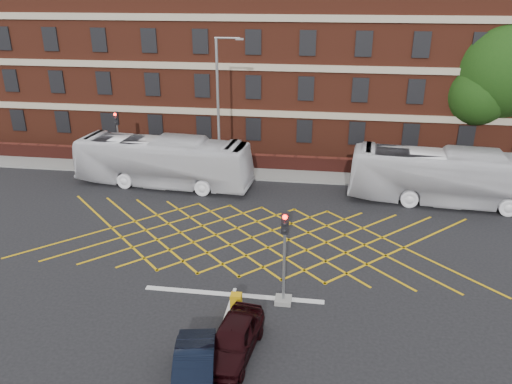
# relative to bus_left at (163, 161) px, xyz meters

# --- Properties ---
(ground) EXTENTS (120.00, 120.00, 0.00)m
(ground) POSITION_rel_bus_left_xyz_m (7.10, -8.85, -1.68)
(ground) COLOR black
(ground) RESTS_ON ground
(victorian_building) EXTENTS (51.00, 12.17, 20.40)m
(victorian_building) POSITION_rel_bus_left_xyz_m (7.35, 13.15, 6.16)
(victorian_building) COLOR #5C2517
(victorian_building) RESTS_ON ground
(boundary_wall) EXTENTS (56.00, 0.50, 1.10)m
(boundary_wall) POSITION_rel_bus_left_xyz_m (7.10, 4.15, -1.13)
(boundary_wall) COLOR #481913
(boundary_wall) RESTS_ON ground
(far_pavement) EXTENTS (60.00, 3.00, 0.12)m
(far_pavement) POSITION_rel_bus_left_xyz_m (7.10, 3.15, -1.62)
(far_pavement) COLOR slate
(far_pavement) RESTS_ON ground
(box_junction_hatching) EXTENTS (8.22, 8.22, 0.02)m
(box_junction_hatching) POSITION_rel_bus_left_xyz_m (7.10, -6.85, -1.67)
(box_junction_hatching) COLOR #CC990C
(box_junction_hatching) RESTS_ON ground
(stop_line) EXTENTS (8.00, 0.30, 0.02)m
(stop_line) POSITION_rel_bus_left_xyz_m (7.10, -12.35, -1.67)
(stop_line) COLOR silver
(stop_line) RESTS_ON ground
(bus_left) EXTENTS (12.25, 3.91, 3.35)m
(bus_left) POSITION_rel_bus_left_xyz_m (0.00, 0.00, 0.00)
(bus_left) COLOR silver
(bus_left) RESTS_ON ground
(bus_right) EXTENTS (12.49, 3.93, 3.42)m
(bus_right) POSITION_rel_bus_left_xyz_m (18.53, -0.43, 0.04)
(bus_right) COLOR silver
(bus_right) RESTS_ON ground
(car_navy) EXTENTS (2.04, 4.07, 1.28)m
(car_navy) POSITION_rel_bus_left_xyz_m (6.82, -17.88, -1.04)
(car_navy) COLOR black
(car_navy) RESTS_ON ground
(car_maroon) EXTENTS (2.11, 4.10, 1.34)m
(car_maroon) POSITION_rel_bus_left_xyz_m (7.83, -16.09, -1.01)
(car_maroon) COLOR black
(car_maroon) RESTS_ON ground
(deciduous_tree) EXTENTS (7.52, 7.23, 10.60)m
(deciduous_tree) POSITION_rel_bus_left_xyz_m (23.05, 8.66, 4.79)
(deciduous_tree) COLOR black
(deciduous_tree) RESTS_ON ground
(traffic_light_near) EXTENTS (0.70, 0.70, 4.27)m
(traffic_light_near) POSITION_rel_bus_left_xyz_m (9.34, -12.58, 0.09)
(traffic_light_near) COLOR slate
(traffic_light_near) RESTS_ON ground
(traffic_light_far) EXTENTS (0.70, 0.70, 4.27)m
(traffic_light_far) POSITION_rel_bus_left_xyz_m (-4.26, 2.80, 0.09)
(traffic_light_far) COLOR slate
(traffic_light_far) RESTS_ON ground
(street_lamp) EXTENTS (2.25, 1.00, 9.68)m
(street_lamp) POSITION_rel_bus_left_xyz_m (3.71, 1.15, 1.72)
(street_lamp) COLOR slate
(street_lamp) RESTS_ON ground
(direction_signs) EXTENTS (1.10, 0.16, 2.20)m
(direction_signs) POSITION_rel_bus_left_xyz_m (-5.73, 2.87, -0.30)
(direction_signs) COLOR gray
(direction_signs) RESTS_ON ground
(utility_cabinet) EXTENTS (0.45, 0.39, 0.91)m
(utility_cabinet) POSITION_rel_bus_left_xyz_m (7.47, -13.61, -1.22)
(utility_cabinet) COLOR #C4920B
(utility_cabinet) RESTS_ON ground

